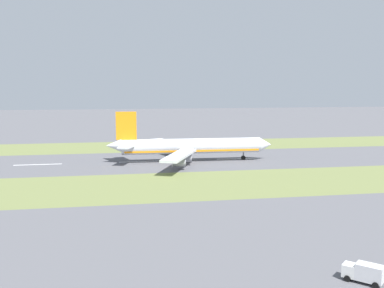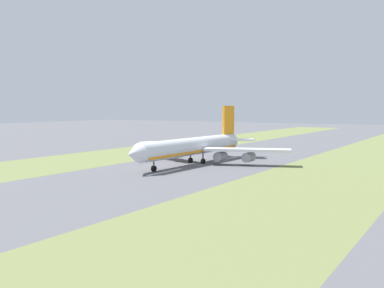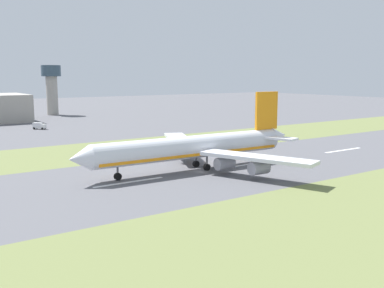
# 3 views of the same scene
# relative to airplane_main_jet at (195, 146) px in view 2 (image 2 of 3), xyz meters

# --- Properties ---
(ground_plane) EXTENTS (800.00, 800.00, 0.00)m
(ground_plane) POSITION_rel_airplane_main_jet_xyz_m (-2.75, 1.07, -6.02)
(ground_plane) COLOR #56565B
(grass_median_west) EXTENTS (40.00, 600.00, 0.01)m
(grass_median_west) POSITION_rel_airplane_main_jet_xyz_m (-47.75, 1.07, -6.02)
(grass_median_west) COLOR olive
(grass_median_west) RESTS_ON ground
(grass_median_east) EXTENTS (40.00, 600.00, 0.01)m
(grass_median_east) POSITION_rel_airplane_main_jet_xyz_m (42.25, 1.07, -6.02)
(grass_median_east) COLOR olive
(grass_median_east) RESTS_ON ground
(centreline_dash_near) EXTENTS (1.20, 18.00, 0.01)m
(centreline_dash_near) POSITION_rel_airplane_main_jet_xyz_m (-2.75, -58.10, -6.01)
(centreline_dash_near) COLOR silver
(centreline_dash_near) RESTS_ON ground
(centreline_dash_mid) EXTENTS (1.20, 18.00, 0.01)m
(centreline_dash_mid) POSITION_rel_airplane_main_jet_xyz_m (-2.75, -18.10, -6.01)
(centreline_dash_mid) COLOR silver
(centreline_dash_mid) RESTS_ON ground
(centreline_dash_far) EXTENTS (1.20, 18.00, 0.01)m
(centreline_dash_far) POSITION_rel_airplane_main_jet_xyz_m (-2.75, 21.90, -6.01)
(centreline_dash_far) COLOR silver
(centreline_dash_far) RESTS_ON ground
(airplane_main_jet) EXTENTS (64.11, 67.13, 20.20)m
(airplane_main_jet) POSITION_rel_airplane_main_jet_xyz_m (0.00, 0.00, 0.00)
(airplane_main_jet) COLOR silver
(airplane_main_jet) RESTS_ON ground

